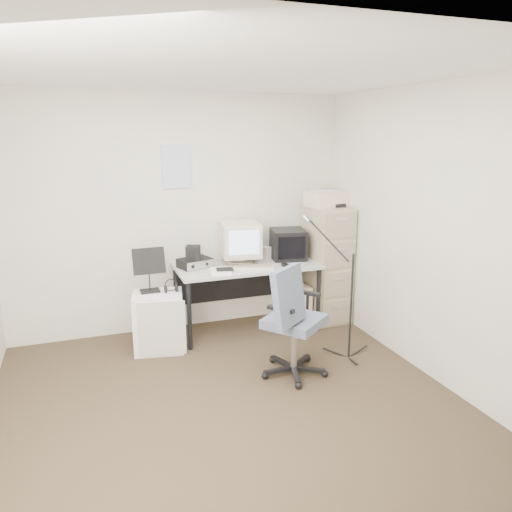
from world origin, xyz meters
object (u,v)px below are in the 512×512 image
object	(u,v)px
desk	(247,297)
side_cart	(159,322)
filing_cabinet	(326,264)
office_chair	(295,319)

from	to	relation	value
desk	side_cart	xyz separation A→B (m)	(-0.99, -0.20, -0.07)
filing_cabinet	desk	distance (m)	0.99
filing_cabinet	side_cart	xyz separation A→B (m)	(-1.94, -0.23, -0.36)
filing_cabinet	office_chair	size ratio (longest dim) A/B	1.26
desk	side_cart	distance (m)	1.01
filing_cabinet	office_chair	xyz separation A→B (m)	(-0.90, -1.15, -0.13)
filing_cabinet	side_cart	bearing A→B (deg)	-173.32
filing_cabinet	desk	world-z (taller)	filing_cabinet
desk	office_chair	size ratio (longest dim) A/B	1.45
desk	side_cart	bearing A→B (deg)	-168.73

